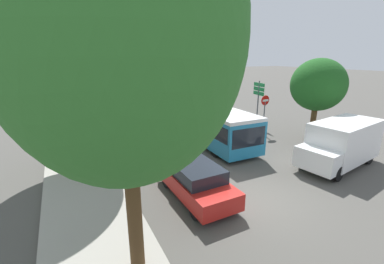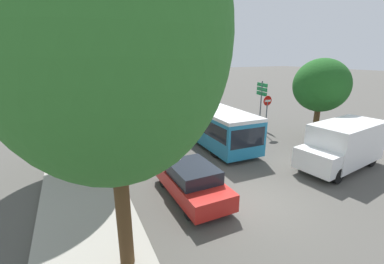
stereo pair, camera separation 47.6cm
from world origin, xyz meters
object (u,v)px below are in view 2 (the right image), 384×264
at_px(queued_car_tan, 153,140).
at_px(traffic_light, 177,106).
at_px(tree_right_near, 321,86).
at_px(white_van, 343,144).
at_px(articulated_bus, 188,111).
at_px(no_entry_sign, 267,109).
at_px(queued_car_red, 192,181).
at_px(tree_left_near, 106,44).
at_px(direction_sign_post, 262,94).
at_px(queued_car_navy, 118,105).
at_px(tree_left_mid, 71,64).
at_px(city_bus_rear, 99,84).
at_px(queued_car_silver, 131,117).

xyz_separation_m(queued_car_tan, traffic_light, (1.81, 0.63, 1.79)).
height_order(queued_car_tan, tree_right_near, tree_right_near).
bearing_deg(white_van, articulated_bus, -77.13).
xyz_separation_m(queued_car_tan, no_entry_sign, (8.26, -0.25, 1.16)).
relative_size(queued_car_red, tree_left_near, 0.45).
xyz_separation_m(articulated_bus, queued_car_red, (-4.16, -9.54, -0.64)).
bearing_deg(white_van, queued_car_red, -12.60).
height_order(queued_car_red, no_entry_sign, no_entry_sign).
height_order(tree_left_near, tree_right_near, tree_left_near).
height_order(articulated_bus, traffic_light, traffic_light).
xyz_separation_m(queued_car_red, tree_left_near, (-3.13, -2.46, 5.02)).
distance_m(queued_car_tan, direction_sign_post, 9.84).
bearing_deg(traffic_light, tree_left_near, -21.34).
distance_m(queued_car_navy, tree_left_mid, 14.52).
bearing_deg(tree_left_near, traffic_light, 59.87).
xyz_separation_m(city_bus_rear, queued_car_red, (-0.08, -32.41, -0.74)).
xyz_separation_m(articulated_bus, tree_left_mid, (-7.90, -4.70, 3.79)).
bearing_deg(tree_left_mid, white_van, -24.68).
relative_size(queued_car_silver, queued_car_navy, 1.08).
bearing_deg(city_bus_rear, no_entry_sign, -166.14).
xyz_separation_m(queued_car_tan, white_van, (7.95, -6.29, 0.53)).
distance_m(city_bus_rear, no_entry_sign, 28.23).
relative_size(articulated_bus, city_bus_rear, 1.34).
bearing_deg(queued_car_tan, traffic_light, -71.62).
bearing_deg(articulated_bus, queued_car_navy, -154.16).
distance_m(articulated_bus, traffic_light, 4.06).
distance_m(traffic_light, tree_right_near, 9.15).
height_order(queued_car_silver, queued_car_navy, queued_car_silver).
height_order(queued_car_red, tree_left_near, tree_left_near).
relative_size(city_bus_rear, white_van, 2.25).
bearing_deg(city_bus_rear, tree_left_near, 171.45).
bearing_deg(queued_car_red, queued_car_silver, -1.86).
bearing_deg(direction_sign_post, queued_car_red, 46.20).
xyz_separation_m(queued_car_tan, direction_sign_post, (9.48, 1.86, 1.86)).
bearing_deg(articulated_bus, queued_car_tan, -45.01).
relative_size(queued_car_navy, tree_right_near, 0.74).
bearing_deg(white_van, queued_car_silver, -66.20).
height_order(articulated_bus, tree_left_near, tree_left_near).
bearing_deg(tree_left_mid, city_bus_rear, 82.11).
bearing_deg(traffic_light, white_van, 50.34).
relative_size(queued_car_silver, traffic_light, 1.26).
bearing_deg(city_bus_rear, traffic_light, -179.16).
relative_size(queued_car_navy, traffic_light, 1.16).
relative_size(no_entry_sign, direction_sign_post, 0.78).
relative_size(queued_car_red, queued_car_navy, 1.03).
relative_size(queued_car_silver, no_entry_sign, 1.52).
bearing_deg(queued_car_silver, queued_car_tan, 178.59).
distance_m(queued_car_tan, queued_car_silver, 6.25).
distance_m(tree_left_mid, tree_right_near, 14.31).
relative_size(articulated_bus, queued_car_tan, 3.89).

